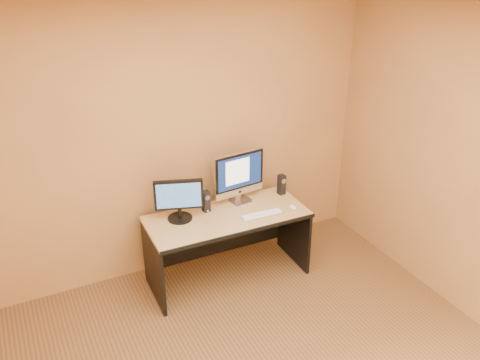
{
  "coord_description": "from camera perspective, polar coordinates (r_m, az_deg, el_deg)",
  "views": [
    {
      "loc": [
        -1.31,
        -2.11,
        2.98
      ],
      "look_at": [
        0.46,
        1.43,
        1.06
      ],
      "focal_mm": 38.0,
      "sensor_mm": 36.0,
      "label": 1
    }
  ],
  "objects": [
    {
      "name": "cable_a",
      "position": [
        4.95,
        0.63,
        -1.84
      ],
      "size": [
        0.06,
        0.2,
        0.01
      ],
      "primitive_type": "cylinder",
      "rotation": [
        1.57,
        0.0,
        0.25
      ],
      "color": "black",
      "rests_on": "desk"
    },
    {
      "name": "imac",
      "position": [
        4.75,
        0.04,
        0.25
      ],
      "size": [
        0.54,
        0.24,
        0.5
      ],
      "primitive_type": null,
      "rotation": [
        0.0,
        0.0,
        0.1
      ],
      "color": "#B6B7BB",
      "rests_on": "desk"
    },
    {
      "name": "keyboard",
      "position": [
        4.63,
        2.53,
        -3.88
      ],
      "size": [
        0.4,
        0.12,
        0.02
      ],
      "primitive_type": "cube",
      "rotation": [
        0.0,
        0.0,
        -0.04
      ],
      "color": "silver",
      "rests_on": "desk"
    },
    {
      "name": "second_monitor",
      "position": [
        4.51,
        -6.87,
        -2.25
      ],
      "size": [
        0.49,
        0.35,
        0.39
      ],
      "primitive_type": null,
      "rotation": [
        0.0,
        0.0,
        -0.33
      ],
      "color": "black",
      "rests_on": "desk"
    },
    {
      "name": "cable_b",
      "position": [
        4.91,
        -1.11,
        -2.08
      ],
      "size": [
        0.06,
        0.16,
        0.01
      ],
      "primitive_type": "cylinder",
      "rotation": [
        1.57,
        0.0,
        -0.31
      ],
      "color": "black",
      "rests_on": "desk"
    },
    {
      "name": "walls",
      "position": [
        3.0,
        4.44,
        -8.27
      ],
      "size": [
        4.0,
        4.0,
        2.6
      ],
      "primitive_type": null,
      "color": "#A97A44",
      "rests_on": "ground"
    },
    {
      "name": "mouse",
      "position": [
        4.75,
        5.95,
        -3.05
      ],
      "size": [
        0.06,
        0.1,
        0.03
      ],
      "primitive_type": "ellipsoid",
      "rotation": [
        0.0,
        0.0,
        -0.07
      ],
      "color": "white",
      "rests_on": "desk"
    },
    {
      "name": "ceiling",
      "position": [
        2.52,
        5.48,
        17.04
      ],
      "size": [
        4.0,
        4.0,
        0.0
      ],
      "primitive_type": "plane",
      "color": "white",
      "rests_on": "walls"
    },
    {
      "name": "speaker_left",
      "position": [
        4.66,
        -3.84,
        -2.39
      ],
      "size": [
        0.07,
        0.07,
        0.2
      ],
      "primitive_type": null,
      "rotation": [
        0.0,
        0.0,
        0.1
      ],
      "color": "black",
      "rests_on": "desk"
    },
    {
      "name": "speaker_right",
      "position": [
        4.98,
        4.68,
        -0.51
      ],
      "size": [
        0.07,
        0.07,
        0.2
      ],
      "primitive_type": null,
      "rotation": [
        0.0,
        0.0,
        0.08
      ],
      "color": "black",
      "rests_on": "desk"
    },
    {
      "name": "desk",
      "position": [
        4.81,
        -1.4,
        -7.51
      ],
      "size": [
        1.48,
        0.68,
        0.68
      ],
      "primitive_type": null,
      "rotation": [
        0.0,
        0.0,
        -0.02
      ],
      "color": "tan",
      "rests_on": "ground"
    }
  ]
}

